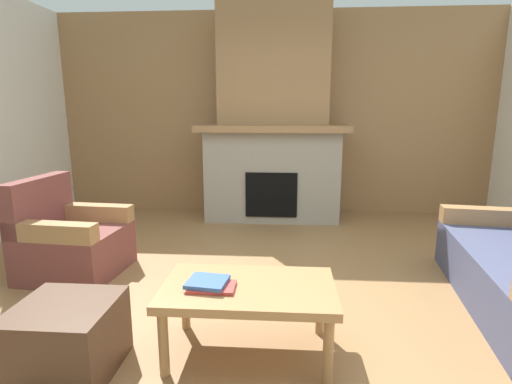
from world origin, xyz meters
The scene contains 7 objects.
ground centered at (0.00, 0.00, 0.00)m, with size 9.00×9.00×0.00m, color olive.
wall_back_wood_panel centered at (0.00, 3.00, 1.35)m, with size 6.00×0.12×2.70m, color #997047.
fireplace centered at (0.00, 2.62, 1.16)m, with size 1.90×0.82×2.70m.
armchair centered at (-1.70, 0.60, 0.29)m, with size 0.82×0.82×0.85m.
coffee_table centered at (-0.04, -0.47, 0.38)m, with size 1.00×0.60×0.43m.
ottoman centered at (-1.01, -0.72, 0.20)m, with size 0.52×0.52×0.40m, color #4C3323.
book_stack_near_edge centered at (-0.26, -0.52, 0.45)m, with size 0.28×0.23×0.04m.
Camera 1 is at (0.16, -2.60, 1.43)m, focal length 27.99 mm.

